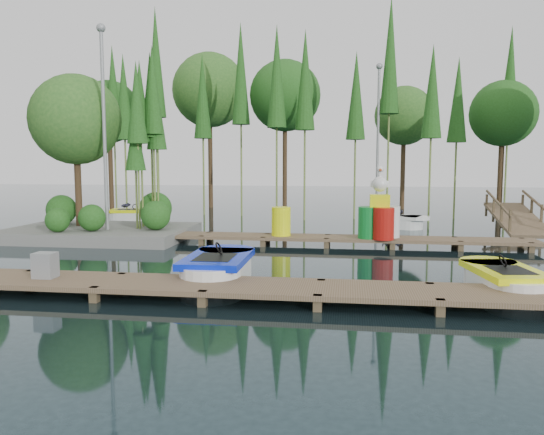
# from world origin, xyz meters

# --- Properties ---
(ground_plane) EXTENTS (90.00, 90.00, 0.00)m
(ground_plane) POSITION_xyz_m (0.00, 0.00, 0.00)
(ground_plane) COLOR #1D3137
(near_dock) EXTENTS (18.00, 1.50, 0.50)m
(near_dock) POSITION_xyz_m (0.00, -4.50, 0.23)
(near_dock) COLOR brown
(near_dock) RESTS_ON ground
(far_dock) EXTENTS (15.00, 1.20, 0.50)m
(far_dock) POSITION_xyz_m (1.00, 2.50, 0.23)
(far_dock) COLOR brown
(far_dock) RESTS_ON ground
(island) EXTENTS (6.20, 4.20, 6.75)m
(island) POSITION_xyz_m (-6.30, 3.29, 3.18)
(island) COLOR slate
(island) RESTS_ON ground
(tree_screen) EXTENTS (34.42, 18.53, 10.31)m
(tree_screen) POSITION_xyz_m (-2.04, 10.60, 6.12)
(tree_screen) COLOR #412E1C
(tree_screen) RESTS_ON ground
(lamp_island) EXTENTS (0.30, 0.30, 7.25)m
(lamp_island) POSITION_xyz_m (-5.50, 2.50, 4.26)
(lamp_island) COLOR gray
(lamp_island) RESTS_ON ground
(lamp_rear) EXTENTS (0.30, 0.30, 7.25)m
(lamp_rear) POSITION_xyz_m (4.00, 11.00, 4.26)
(lamp_rear) COLOR gray
(lamp_rear) RESTS_ON ground
(ramp) EXTENTS (1.50, 3.94, 1.49)m
(ramp) POSITION_xyz_m (9.00, 6.50, 0.59)
(ramp) COLOR brown
(ramp) RESTS_ON ground
(boat_blue) EXTENTS (1.37, 2.94, 0.98)m
(boat_blue) POSITION_xyz_m (-0.20, -3.10, 0.28)
(boat_blue) COLOR white
(boat_blue) RESTS_ON ground
(boat_yellow_near) EXTENTS (1.57, 2.76, 0.88)m
(boat_yellow_near) POSITION_xyz_m (5.85, -3.32, 0.25)
(boat_yellow_near) COLOR white
(boat_yellow_near) RESTS_ON ground
(boat_yellow_far) EXTENTS (2.68, 1.55, 1.26)m
(boat_yellow_far) POSITION_xyz_m (-7.11, 8.50, 0.27)
(boat_yellow_far) COLOR white
(boat_yellow_far) RESTS_ON ground
(boat_white_far) EXTENTS (2.72, 1.90, 1.17)m
(boat_white_far) POSITION_xyz_m (4.64, 7.49, 0.26)
(boat_white_far) COLOR white
(boat_white_far) RESTS_ON ground
(utility_cabinet) EXTENTS (0.43, 0.36, 0.53)m
(utility_cabinet) POSITION_xyz_m (-3.53, -4.50, 0.56)
(utility_cabinet) COLOR gray
(utility_cabinet) RESTS_ON near_dock
(yellow_barrel) EXTENTS (0.62, 0.62, 0.94)m
(yellow_barrel) POSITION_xyz_m (0.51, 2.50, 0.77)
(yellow_barrel) COLOR #F1FF0D
(yellow_barrel) RESTS_ON far_dock
(drum_cluster) EXTENTS (1.32, 1.21, 2.28)m
(drum_cluster) POSITION_xyz_m (3.68, 2.34, 0.97)
(drum_cluster) COLOR #0D7C29
(drum_cluster) RESTS_ON far_dock
(seagull_post) EXTENTS (0.47, 0.25, 0.75)m
(seagull_post) POSITION_xyz_m (3.94, 2.50, 0.81)
(seagull_post) COLOR gray
(seagull_post) RESTS_ON far_dock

